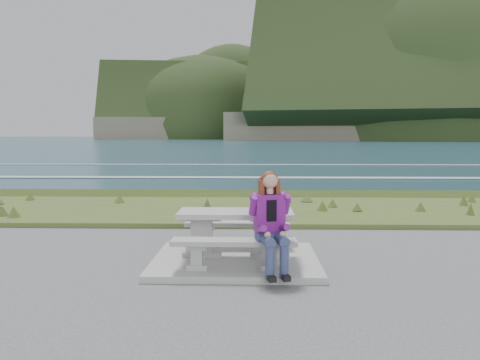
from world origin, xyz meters
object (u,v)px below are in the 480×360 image
object	(u,v)px
picnic_table	(236,221)
bench_landward	(234,246)
bench_seaward	(237,227)
seated_woman	(272,236)

from	to	relation	value
picnic_table	bench_landward	xyz separation A→B (m)	(0.00, -0.70, -0.23)
bench_landward	bench_seaward	size ratio (longest dim) A/B	1.00
bench_landward	bench_seaward	bearing A→B (deg)	90.00
bench_landward	seated_woman	distance (m)	0.58
picnic_table	bench_seaward	xyz separation A→B (m)	(0.00, 0.70, -0.23)
picnic_table	seated_woman	xyz separation A→B (m)	(0.54, -0.83, -0.05)
bench_landward	bench_seaward	world-z (taller)	same
picnic_table	bench_landward	bearing A→B (deg)	-90.00
bench_landward	bench_seaward	distance (m)	1.40
bench_landward	seated_woman	size ratio (longest dim) A/B	1.25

